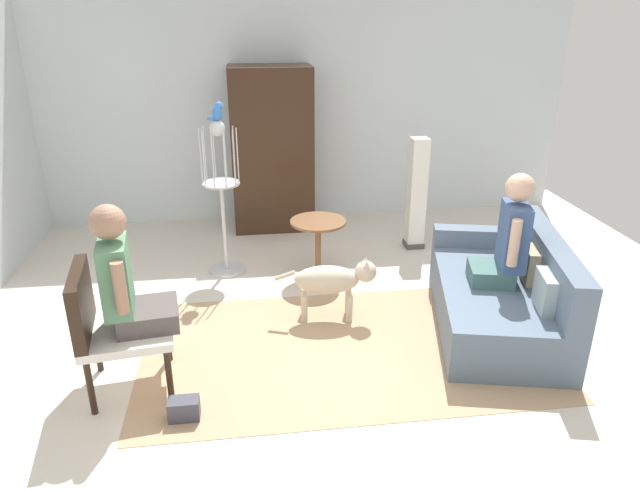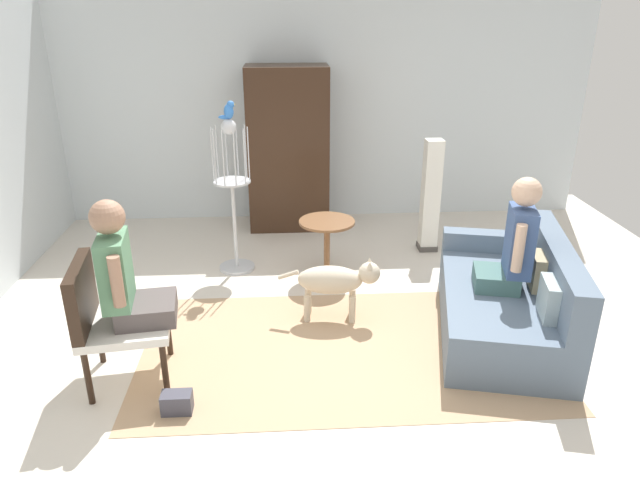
% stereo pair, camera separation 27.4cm
% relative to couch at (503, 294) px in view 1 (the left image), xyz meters
% --- Properties ---
extents(ground_plane, '(7.48, 7.48, 0.00)m').
position_rel_couch_xyz_m(ground_plane, '(-1.42, -0.14, -0.28)').
color(ground_plane, beige).
extents(back_wall, '(6.69, 0.12, 2.81)m').
position_rel_couch_xyz_m(back_wall, '(-1.42, 3.04, 1.12)').
color(back_wall, silver).
rests_on(back_wall, ground).
extents(area_rug, '(3.15, 1.84, 0.01)m').
position_rel_couch_xyz_m(area_rug, '(-1.38, -0.20, -0.28)').
color(area_rug, tan).
rests_on(area_rug, ground).
extents(couch, '(1.30, 1.89, 0.80)m').
position_rel_couch_xyz_m(couch, '(0.00, 0.00, 0.00)').
color(couch, slate).
rests_on(couch, ground).
extents(armchair, '(0.67, 0.68, 0.92)m').
position_rel_couch_xyz_m(armchair, '(-3.06, -0.48, 0.26)').
color(armchair, black).
rests_on(armchair, ground).
extents(person_on_couch, '(0.47, 0.50, 0.92)m').
position_rel_couch_xyz_m(person_on_couch, '(-0.04, -0.02, 0.52)').
color(person_on_couch, '#436965').
extents(person_on_armchair, '(0.51, 0.54, 0.88)m').
position_rel_couch_xyz_m(person_on_armchair, '(-2.91, -0.46, 0.55)').
color(person_on_armchair, '#534A49').
extents(round_end_table, '(0.54, 0.54, 0.60)m').
position_rel_couch_xyz_m(round_end_table, '(-1.41, 1.13, 0.11)').
color(round_end_table, brown).
rests_on(round_end_table, ground).
extents(dog, '(0.86, 0.30, 0.56)m').
position_rel_couch_xyz_m(dog, '(-1.40, 0.30, 0.08)').
color(dog, beige).
rests_on(dog, ground).
extents(bird_cage_stand, '(0.36, 0.36, 1.53)m').
position_rel_couch_xyz_m(bird_cage_stand, '(-2.32, 1.38, 0.44)').
color(bird_cage_stand, silver).
rests_on(bird_cage_stand, ground).
extents(parrot, '(0.17, 0.10, 0.17)m').
position_rel_couch_xyz_m(parrot, '(-2.31, 1.38, 1.33)').
color(parrot, blue).
rests_on(parrot, bird_cage_stand).
extents(column_lamp, '(0.20, 0.20, 1.23)m').
position_rel_couch_xyz_m(column_lamp, '(-0.25, 1.76, 0.32)').
color(column_lamp, '#4C4742').
rests_on(column_lamp, ground).
extents(armoire_cabinet, '(0.94, 0.56, 1.90)m').
position_rel_couch_xyz_m(armoire_cabinet, '(-1.76, 2.63, 0.67)').
color(armoire_cabinet, '#382316').
rests_on(armoire_cabinet, ground).
extents(handbag, '(0.20, 0.12, 0.15)m').
position_rel_couch_xyz_m(handbag, '(-2.56, -0.88, -0.21)').
color(handbag, '#3F3F4C').
rests_on(handbag, ground).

